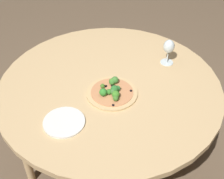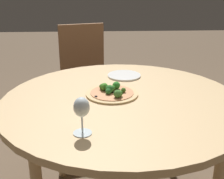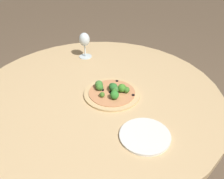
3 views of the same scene
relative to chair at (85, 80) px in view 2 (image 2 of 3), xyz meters
The scene contains 5 objects.
dining_table 1.03m from the chair, 103.43° to the left, with size 1.27×1.27×0.75m.
chair is the anchor object (origin of this frame).
pizza 0.98m from the chair, 101.20° to the left, with size 0.28×0.28×0.06m.
wine_glass 1.40m from the chair, 91.81° to the left, with size 0.08×0.08×0.16m.
plate_near 0.72m from the chair, 113.92° to the left, with size 0.21×0.21×0.01m.
Camera 2 is at (0.12, 1.50, 1.38)m, focal length 50.00 mm.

